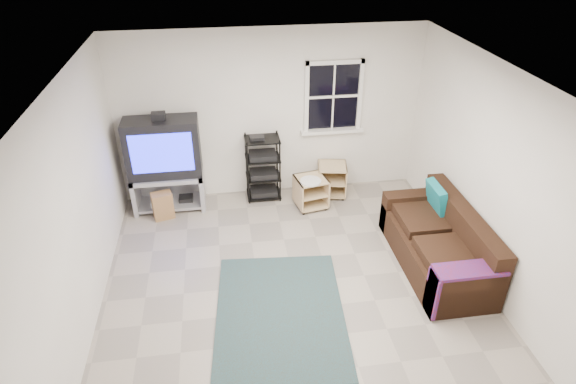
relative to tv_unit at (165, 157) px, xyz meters
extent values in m
plane|color=gray|center=(1.60, -2.02, -0.85)|extent=(4.60, 4.60, 0.00)
plane|color=white|center=(1.60, -2.02, 1.75)|extent=(4.60, 4.60, 0.00)
plane|color=white|center=(1.60, 0.28, 0.45)|extent=(4.60, 0.00, 4.60)
plane|color=white|center=(1.60, -4.32, 0.45)|extent=(4.60, 0.00, 4.60)
plane|color=white|center=(-0.70, -2.02, 0.45)|extent=(0.00, 4.60, 4.60)
plane|color=white|center=(3.90, -2.02, 0.45)|extent=(0.00, 4.60, 4.60)
cube|color=black|center=(2.55, 0.27, 0.70)|extent=(0.80, 0.01, 1.02)
cube|color=silver|center=(2.55, 0.25, 1.22)|extent=(0.88, 0.06, 0.06)
cube|color=silver|center=(2.55, 0.23, 0.15)|extent=(0.98, 0.14, 0.05)
cube|color=silver|center=(2.14, 0.25, 0.70)|extent=(0.06, 0.06, 1.10)
cube|color=silver|center=(2.96, 0.25, 0.70)|extent=(0.06, 0.06, 1.10)
cube|color=silver|center=(2.55, 0.25, 0.70)|extent=(0.78, 0.04, 0.04)
cube|color=#A4A5AD|center=(0.00, -0.01, -0.30)|extent=(1.05, 0.53, 0.06)
cube|color=#A4A5AD|center=(-0.49, -0.01, -0.56)|extent=(0.06, 0.53, 0.58)
cube|color=#A4A5AD|center=(0.50, -0.01, -0.56)|extent=(0.06, 0.53, 0.58)
cube|color=#A4A5AD|center=(0.00, -0.01, -0.78)|extent=(0.93, 0.48, 0.04)
cube|color=#A4A5AD|center=(0.00, 0.23, -0.56)|extent=(1.05, 0.04, 0.58)
cube|color=silver|center=(-0.13, -0.05, -0.71)|extent=(0.32, 0.25, 0.08)
cube|color=black|center=(0.23, -0.01, -0.72)|extent=(0.21, 0.19, 0.06)
cube|color=black|center=(0.00, -0.01, 0.16)|extent=(1.05, 0.44, 0.86)
cube|color=#1E27FF|center=(0.00, -0.24, 0.18)|extent=(0.86, 0.01, 0.59)
cube|color=black|center=(0.00, -0.01, 0.65)|extent=(0.19, 0.14, 0.11)
cylinder|color=black|center=(1.20, -0.10, -0.32)|extent=(0.02, 0.02, 1.05)
cylinder|color=black|center=(1.69, -0.10, -0.32)|extent=(0.02, 0.02, 1.05)
cylinder|color=black|center=(1.20, 0.24, -0.32)|extent=(0.02, 0.02, 1.05)
cylinder|color=black|center=(1.69, 0.24, -0.32)|extent=(0.02, 0.02, 1.05)
cube|color=black|center=(1.45, 0.07, -0.80)|extent=(0.53, 0.38, 0.02)
cube|color=black|center=(1.45, 0.07, -0.75)|extent=(0.41, 0.31, 0.09)
cube|color=black|center=(1.45, 0.07, -0.48)|extent=(0.53, 0.38, 0.02)
cube|color=black|center=(1.45, 0.07, -0.43)|extent=(0.41, 0.31, 0.09)
cube|color=black|center=(1.45, 0.07, -0.16)|extent=(0.53, 0.38, 0.02)
cube|color=black|center=(1.45, 0.07, -0.11)|extent=(0.41, 0.31, 0.09)
cube|color=black|center=(1.45, 0.07, 0.16)|extent=(0.53, 0.38, 0.02)
cube|color=tan|center=(2.53, -0.01, -0.34)|extent=(0.52, 0.52, 0.02)
cube|color=tan|center=(2.53, -0.01, -0.80)|extent=(0.52, 0.52, 0.02)
cube|color=tan|center=(2.32, 0.02, -0.57)|extent=(0.10, 0.44, 0.48)
cube|color=tan|center=(2.74, -0.05, -0.57)|extent=(0.10, 0.44, 0.48)
cube|color=tan|center=(2.57, 0.20, -0.57)|extent=(0.40, 0.09, 0.48)
cube|color=tan|center=(2.53, -0.01, -0.58)|extent=(0.47, 0.49, 0.02)
cylinder|color=black|center=(2.32, -0.16, -0.83)|extent=(0.04, 0.04, 0.04)
cylinder|color=black|center=(2.74, 0.13, -0.83)|extent=(0.04, 0.04, 0.04)
cube|color=tan|center=(2.13, -0.32, -0.37)|extent=(0.52, 0.52, 0.02)
cube|color=tan|center=(2.13, -0.32, -0.79)|extent=(0.52, 0.52, 0.02)
cube|color=tan|center=(1.93, -0.35, -0.58)|extent=(0.10, 0.44, 0.45)
cube|color=tan|center=(2.34, -0.28, -0.58)|extent=(0.10, 0.44, 0.45)
cube|color=tan|center=(2.10, -0.11, -0.58)|extent=(0.40, 0.09, 0.45)
cube|color=tan|center=(2.13, -0.32, -0.60)|extent=(0.48, 0.49, 0.02)
cylinder|color=black|center=(1.99, -0.52, -0.83)|extent=(0.05, 0.05, 0.05)
cylinder|color=black|center=(2.28, -0.11, -0.83)|extent=(0.05, 0.05, 0.05)
cylinder|color=silver|center=(2.11, -0.42, -0.35)|extent=(0.32, 0.32, 0.02)
cube|color=black|center=(3.45, -1.93, -0.65)|extent=(0.85, 1.90, 0.40)
cube|color=black|center=(3.76, -1.93, -0.25)|extent=(0.23, 1.90, 0.41)
cube|color=black|center=(3.45, -1.10, -0.56)|extent=(0.85, 0.23, 0.59)
cube|color=black|center=(3.45, -2.77, -0.56)|extent=(0.85, 0.23, 0.59)
cube|color=black|center=(3.37, -2.31, -0.39)|extent=(0.57, 0.68, 0.12)
cube|color=black|center=(3.37, -1.55, -0.39)|extent=(0.57, 0.68, 0.12)
cube|color=teal|center=(3.62, -1.41, -0.17)|extent=(0.19, 0.46, 0.39)
cube|color=navy|center=(3.43, -2.77, -0.24)|extent=(0.79, 0.28, 0.04)
cube|color=navy|center=(3.04, -2.77, -0.54)|extent=(0.04, 0.28, 0.55)
cube|color=#332016|center=(1.36, -2.51, -0.84)|extent=(1.61, 2.11, 0.02)
cube|color=olive|center=(-0.09, -0.30, -0.64)|extent=(0.33, 0.26, 0.42)
camera|label=1|loc=(0.87, -6.48, 3.19)|focal=30.00mm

